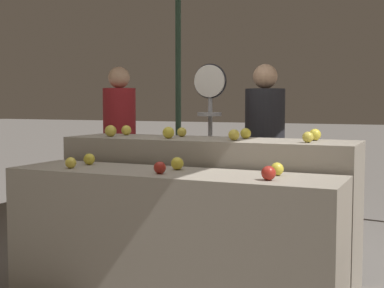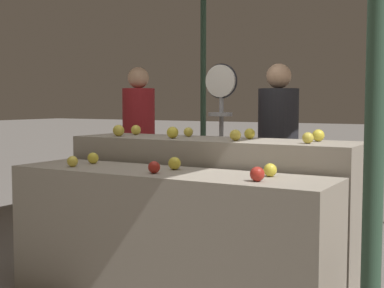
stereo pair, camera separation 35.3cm
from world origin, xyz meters
name	(u,v)px [view 1 (the left image)]	position (x,y,z in m)	size (l,w,h in m)	color
display_counter_front	(170,240)	(0.00, 0.00, 0.42)	(2.11, 0.55, 0.85)	gray
display_counter_back	(207,209)	(0.00, 0.60, 0.51)	(2.11, 0.55, 1.02)	gray
apple_front_0	(71,163)	(-0.66, -0.11, 0.89)	(0.07, 0.07, 0.07)	yellow
apple_front_1	(160,168)	(-0.01, -0.11, 0.89)	(0.07, 0.07, 0.07)	#AD281E
apple_front_2	(269,173)	(0.66, -0.11, 0.89)	(0.08, 0.08, 0.08)	#AD281E
apple_front_3	(89,159)	(-0.66, 0.10, 0.89)	(0.08, 0.08, 0.08)	gold
apple_front_4	(177,164)	(0.01, 0.10, 0.89)	(0.08, 0.08, 0.08)	gold
apple_front_5	(277,169)	(0.65, 0.10, 0.89)	(0.08, 0.08, 0.08)	gold
apple_back_0	(111,131)	(-0.74, 0.49, 1.06)	(0.09, 0.09, 0.09)	gold
apple_back_1	(168,133)	(-0.25, 0.49, 1.06)	(0.08, 0.08, 0.08)	gold
apple_back_2	(234,135)	(0.24, 0.50, 1.05)	(0.08, 0.08, 0.08)	yellow
apple_back_3	(308,137)	(0.74, 0.50, 1.05)	(0.07, 0.07, 0.07)	gold
apple_back_4	(126,130)	(-0.74, 0.71, 1.06)	(0.08, 0.08, 0.08)	yellow
apple_back_5	(182,132)	(-0.26, 0.71, 1.05)	(0.07, 0.07, 0.07)	gold
apple_back_6	(246,133)	(0.25, 0.70, 1.05)	(0.08, 0.08, 0.08)	gold
apple_back_7	(315,135)	(0.74, 0.71, 1.06)	(0.08, 0.08, 0.08)	gold
produce_scale	(210,116)	(-0.22, 1.19, 1.16)	(0.29, 0.20, 1.59)	#99999E
person_vendor_at_scale	(265,143)	(0.14, 1.54, 0.92)	(0.42, 0.42, 1.60)	#2D2D38
person_customer_left	(120,135)	(-1.40, 1.67, 0.95)	(0.39, 0.39, 1.63)	#2D2D38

